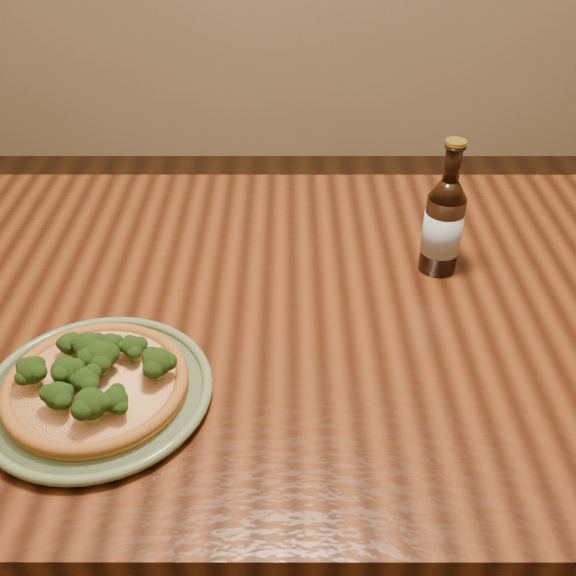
{
  "coord_description": "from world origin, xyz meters",
  "views": [
    {
      "loc": [
        -0.07,
        -0.75,
        1.4
      ],
      "look_at": [
        -0.07,
        0.04,
        0.82
      ],
      "focal_mm": 42.0,
      "sensor_mm": 36.0,
      "label": 1
    }
  ],
  "objects_px": {
    "plate": "(98,392)",
    "table": "(330,347)",
    "pizza": "(95,382)",
    "beer_bottle": "(443,225)"
  },
  "relations": [
    {
      "from": "plate",
      "to": "table",
      "type": "bearing_deg",
      "value": 32.98
    },
    {
      "from": "pizza",
      "to": "beer_bottle",
      "type": "distance_m",
      "value": 0.6
    },
    {
      "from": "beer_bottle",
      "to": "plate",
      "type": "bearing_deg",
      "value": -134.56
    },
    {
      "from": "beer_bottle",
      "to": "table",
      "type": "bearing_deg",
      "value": -137.81
    },
    {
      "from": "beer_bottle",
      "to": "pizza",
      "type": "bearing_deg",
      "value": -134.48
    },
    {
      "from": "plate",
      "to": "pizza",
      "type": "bearing_deg",
      "value": -79.25
    },
    {
      "from": "plate",
      "to": "beer_bottle",
      "type": "xyz_separation_m",
      "value": [
        0.51,
        0.31,
        0.08
      ]
    },
    {
      "from": "table",
      "to": "plate",
      "type": "height_order",
      "value": "plate"
    },
    {
      "from": "pizza",
      "to": "plate",
      "type": "bearing_deg",
      "value": 100.75
    },
    {
      "from": "table",
      "to": "beer_bottle",
      "type": "distance_m",
      "value": 0.27
    }
  ]
}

